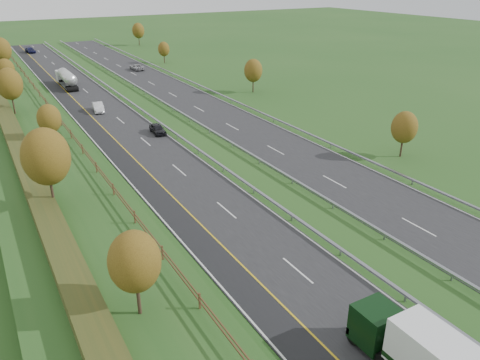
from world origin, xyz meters
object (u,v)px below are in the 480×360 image
object	(u,v)px
car_small_far	(30,50)
car_dark_near	(158,129)
road_tanker	(66,78)
car_oncoming	(137,67)
car_silver_mid	(98,107)

from	to	relation	value
car_small_far	car_dark_near	bearing A→B (deg)	-94.17
car_dark_near	car_small_far	bearing A→B (deg)	96.19
car_dark_near	car_small_far	distance (m)	91.62
road_tanker	car_dark_near	xyz separation A→B (m)	(5.22, -38.76, -1.12)
car_dark_near	car_oncoming	distance (m)	51.27
road_tanker	car_small_far	world-z (taller)	road_tanker
car_dark_near	car_silver_mid	world-z (taller)	car_silver_mid
car_silver_mid	car_small_far	xyz separation A→B (m)	(-0.92, 74.96, 0.00)
car_oncoming	car_silver_mid	bearing A→B (deg)	59.28
road_tanker	car_oncoming	bearing A→B (deg)	30.12
road_tanker	car_dark_near	distance (m)	39.12
road_tanker	car_silver_mid	bearing A→B (deg)	-88.17
car_silver_mid	car_small_far	size ratio (longest dim) A/B	0.88
road_tanker	car_oncoming	distance (m)	21.46
road_tanker	car_silver_mid	world-z (taller)	road_tanker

